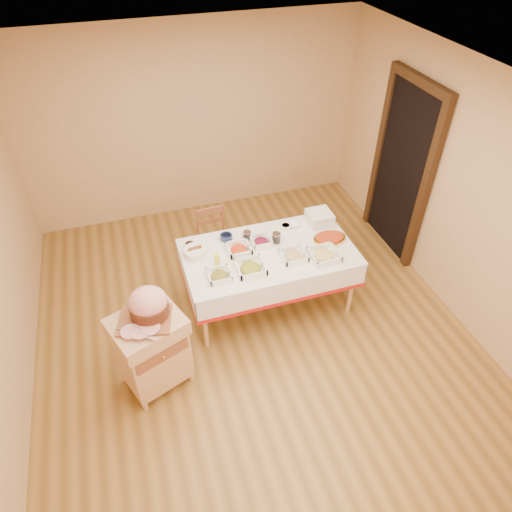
{
  "coord_description": "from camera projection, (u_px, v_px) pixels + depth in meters",
  "views": [
    {
      "loc": [
        -0.97,
        -3.21,
        3.84
      ],
      "look_at": [
        0.13,
        0.2,
        0.82
      ],
      "focal_mm": 32.0,
      "sensor_mm": 36.0,
      "label": 1
    }
  ],
  "objects": [
    {
      "name": "bread_basket",
      "position": [
        195.0,
        252.0,
        4.75
      ],
      "size": [
        0.24,
        0.24,
        0.11
      ],
      "color": "white",
      "rests_on": "dining_table"
    },
    {
      "name": "serving_dish_d",
      "position": [
        324.0,
        255.0,
        4.73
      ],
      "size": [
        0.29,
        0.29,
        0.11
      ],
      "color": "white",
      "rests_on": "dining_table"
    },
    {
      "name": "preserve_jar_right",
      "position": [
        276.0,
        238.0,
        4.92
      ],
      "size": [
        0.09,
        0.09,
        0.12
      ],
      "color": "silver",
      "rests_on": "dining_table"
    },
    {
      "name": "ham_on_board",
      "position": [
        148.0,
        306.0,
        3.9
      ],
      "size": [
        0.48,
        0.45,
        0.31
      ],
      "color": "brown",
      "rests_on": "butcher_cart"
    },
    {
      "name": "serving_dish_b",
      "position": [
        250.0,
        268.0,
        4.57
      ],
      "size": [
        0.28,
        0.28,
        0.11
      ],
      "color": "white",
      "rests_on": "dining_table"
    },
    {
      "name": "bowl_small_imported",
      "position": [
        293.0,
        224.0,
        5.17
      ],
      "size": [
        0.17,
        0.17,
        0.04
      ],
      "primitive_type": "imported",
      "rotation": [
        0.0,
        0.0,
        0.23
      ],
      "color": "white",
      "rests_on": "dining_table"
    },
    {
      "name": "small_bowl_mid",
      "position": [
        226.0,
        237.0,
        4.98
      ],
      "size": [
        0.14,
        0.14,
        0.06
      ],
      "color": "navy",
      "rests_on": "dining_table"
    },
    {
      "name": "small_bowl_right",
      "position": [
        286.0,
        227.0,
        5.12
      ],
      "size": [
        0.11,
        0.11,
        0.06
      ],
      "color": "white",
      "rests_on": "dining_table"
    },
    {
      "name": "doorway",
      "position": [
        402.0,
        168.0,
        5.49
      ],
      "size": [
        0.09,
        1.1,
        2.2
      ],
      "color": "black",
      "rests_on": "ground"
    },
    {
      "name": "butcher_cart",
      "position": [
        152.0,
        348.0,
        4.19
      ],
      "size": [
        0.75,
        0.69,
        0.86
      ],
      "color": "tan",
      "rests_on": "ground"
    },
    {
      "name": "room_shell",
      "position": [
        250.0,
        232.0,
        4.2
      ],
      "size": [
        5.0,
        5.0,
        5.0
      ],
      "color": "olive",
      "rests_on": "ground"
    },
    {
      "name": "serving_dish_a",
      "position": [
        219.0,
        276.0,
        4.5
      ],
      "size": [
        0.23,
        0.23,
        0.1
      ],
      "color": "white",
      "rests_on": "dining_table"
    },
    {
      "name": "small_bowl_left",
      "position": [
        190.0,
        245.0,
        4.87
      ],
      "size": [
        0.12,
        0.12,
        0.06
      ],
      "color": "white",
      "rests_on": "dining_table"
    },
    {
      "name": "serving_dish_e",
      "position": [
        239.0,
        249.0,
        4.8
      ],
      "size": [
        0.25,
        0.24,
        0.12
      ],
      "color": "white",
      "rests_on": "dining_table"
    },
    {
      "name": "preserve_jar_left",
      "position": [
        247.0,
        236.0,
        4.96
      ],
      "size": [
        0.08,
        0.08,
        0.11
      ],
      "color": "silver",
      "rests_on": "dining_table"
    },
    {
      "name": "serving_dish_c",
      "position": [
        294.0,
        256.0,
        4.73
      ],
      "size": [
        0.25,
        0.25,
        0.1
      ],
      "color": "white",
      "rests_on": "dining_table"
    },
    {
      "name": "bowl_white_imported",
      "position": [
        248.0,
        237.0,
        4.99
      ],
      "size": [
        0.16,
        0.16,
        0.03
      ],
      "primitive_type": "imported",
      "rotation": [
        0.0,
        0.0,
        -0.13
      ],
      "color": "white",
      "rests_on": "dining_table"
    },
    {
      "name": "dining_table",
      "position": [
        268.0,
        263.0,
        4.94
      ],
      "size": [
        1.82,
        1.02,
        0.76
      ],
      "color": "tan",
      "rests_on": "ground"
    },
    {
      "name": "brass_platter",
      "position": [
        329.0,
        238.0,
        4.97
      ],
      "size": [
        0.37,
        0.26,
        0.05
      ],
      "color": "gold",
      "rests_on": "dining_table"
    },
    {
      "name": "serving_dish_f",
      "position": [
        261.0,
        241.0,
        4.91
      ],
      "size": [
        0.22,
        0.21,
        0.1
      ],
      "color": "white",
      "rests_on": "dining_table"
    },
    {
      "name": "dining_chair",
      "position": [
        214.0,
        241.0,
        5.51
      ],
      "size": [
        0.39,
        0.38,
        0.83
      ],
      "color": "brown",
      "rests_on": "ground"
    },
    {
      "name": "mustard_bottle",
      "position": [
        217.0,
        260.0,
        4.62
      ],
      "size": [
        0.05,
        0.05,
        0.16
      ],
      "color": "yellow",
      "rests_on": "dining_table"
    },
    {
      "name": "plate_stack",
      "position": [
        319.0,
        218.0,
        5.18
      ],
      "size": [
        0.26,
        0.26,
        0.15
      ],
      "color": "white",
      "rests_on": "dining_table"
    }
  ]
}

